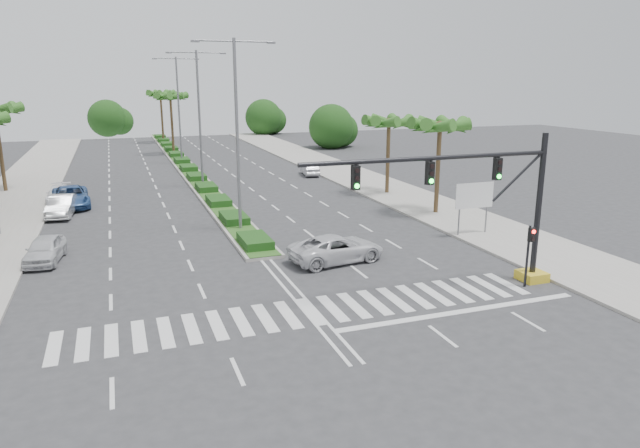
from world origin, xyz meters
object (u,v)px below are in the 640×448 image
Objects in this scene: car_right at (310,169)px; car_crossing at (337,249)px; car_parked_d at (59,194)px; car_parked_a at (45,249)px; car_parked_c at (71,197)px; car_parked_b at (62,206)px.

car_crossing is at bearing 81.90° from car_right.
car_crossing is at bearing -54.64° from car_parked_d.
car_parked_a is 1.04× the size of car_right.
car_parked_d is at bearing 26.64° from car_crossing.
car_parked_a is 15.73m from car_crossing.
car_right is (22.69, 22.21, -0.05)m from car_parked_a.
car_crossing is (14.82, -5.27, 0.03)m from car_parked_a.
car_parked_c is at bearing 95.92° from car_parked_a.
car_parked_c reaches higher than car_parked_b.
car_parked_a is at bearing 62.18° from car_crossing.
car_right is at bearing 52.30° from car_parked_a.
car_parked_c is 24.29m from car_crossing.
car_crossing is (14.75, -16.52, -0.02)m from car_parked_b.
car_crossing is (15.31, -21.95, 0.09)m from car_parked_d.
car_crossing is at bearing -58.81° from car_parked_c.
car_parked_a is 0.78× the size of car_crossing.
car_parked_b reaches higher than car_parked_d.
car_crossing is 28.58m from car_right.
car_parked_a reaches higher than car_parked_d.
car_parked_c reaches higher than car_crossing.
car_right is at bearing 14.56° from car_parked_c.
car_parked_d is (-0.56, 5.43, -0.11)m from car_parked_b.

